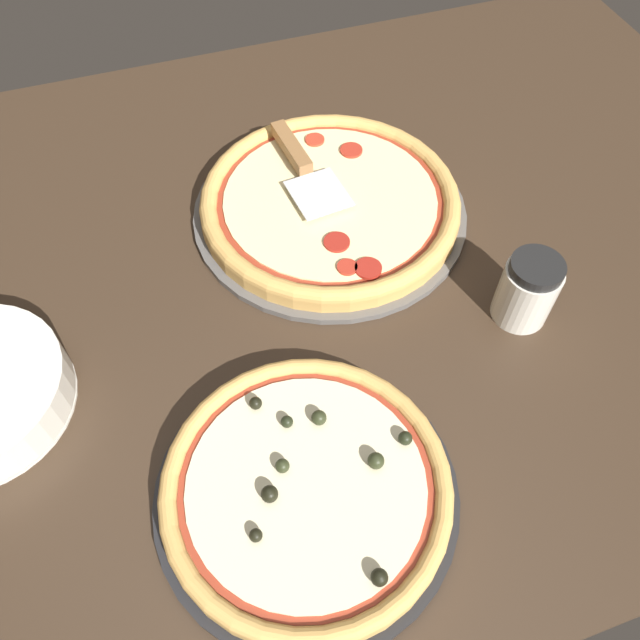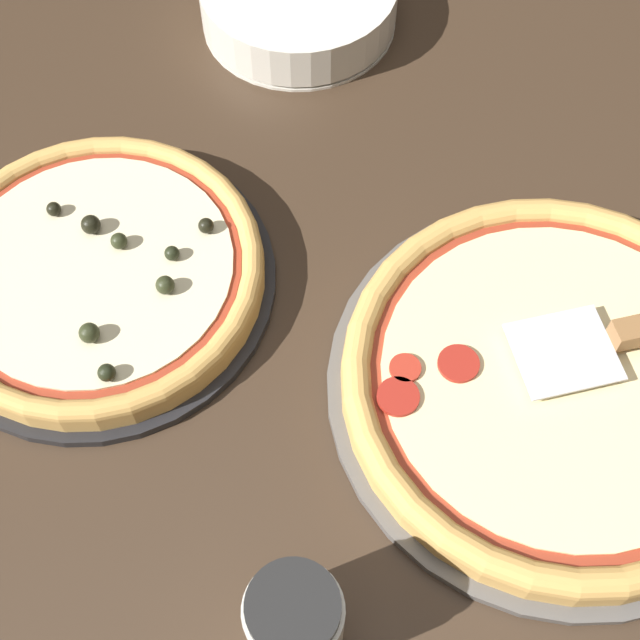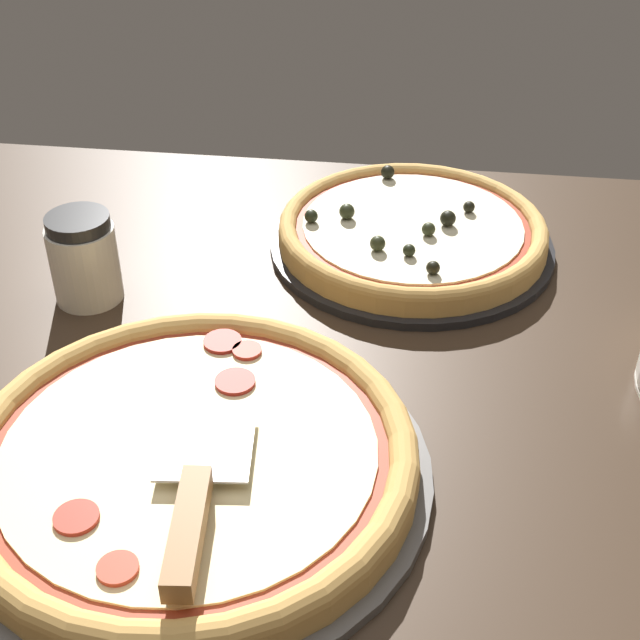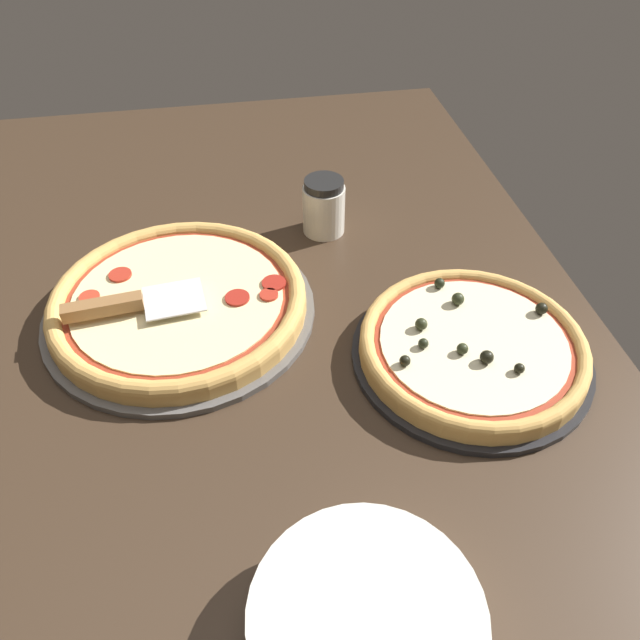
% 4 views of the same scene
% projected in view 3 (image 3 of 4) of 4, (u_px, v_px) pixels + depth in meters
% --- Properties ---
extents(ground_plane, '(1.53, 1.09, 0.04)m').
position_uv_depth(ground_plane, '(249.00, 437.00, 0.82)').
color(ground_plane, '#38281C').
extents(pizza_pan_front, '(0.41, 0.41, 0.01)m').
position_uv_depth(pizza_pan_front, '(192.00, 473.00, 0.75)').
color(pizza_pan_front, '#565451').
rests_on(pizza_pan_front, ground_plane).
extents(pizza_front, '(0.38, 0.38, 0.03)m').
position_uv_depth(pizza_front, '(190.00, 455.00, 0.74)').
color(pizza_front, tan).
rests_on(pizza_front, pizza_pan_front).
extents(pizza_pan_back, '(0.33, 0.33, 0.01)m').
position_uv_depth(pizza_pan_back, '(411.00, 245.00, 1.05)').
color(pizza_pan_back, black).
rests_on(pizza_pan_back, ground_plane).
extents(pizza_back, '(0.31, 0.31, 0.04)m').
position_uv_depth(pizza_back, '(412.00, 230.00, 1.04)').
color(pizza_back, tan).
rests_on(pizza_back, pizza_pan_back).
extents(serving_spatula, '(0.08, 0.20, 0.02)m').
position_uv_depth(serving_spatula, '(193.00, 508.00, 0.66)').
color(serving_spatula, silver).
rests_on(serving_spatula, pizza_front).
extents(parmesan_shaker, '(0.07, 0.07, 0.10)m').
position_uv_depth(parmesan_shaker, '(84.00, 259.00, 0.95)').
color(parmesan_shaker, silver).
rests_on(parmesan_shaker, ground_plane).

